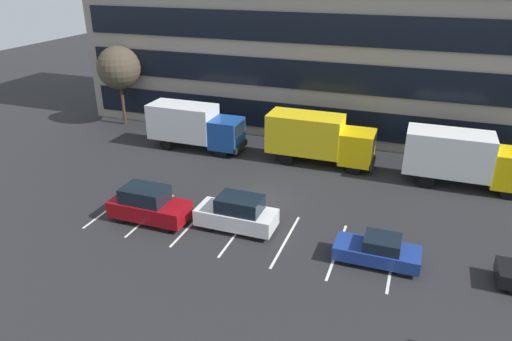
{
  "coord_description": "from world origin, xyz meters",
  "views": [
    {
      "loc": [
        8.64,
        -24.94,
        13.82
      ],
      "look_at": [
        -0.83,
        1.15,
        1.4
      ],
      "focal_mm": 32.78,
      "sensor_mm": 36.0,
      "label": 1
    }
  ],
  "objects_px": {
    "box_truck_yellow": "(464,157)",
    "sedan_navy": "(378,251)",
    "box_truck_yellow_all": "(318,137)",
    "bare_tree": "(119,68)",
    "suv_maroon": "(148,205)",
    "suv_white": "(237,213)",
    "box_truck_blue": "(194,125)"
  },
  "relations": [
    {
      "from": "sedan_navy",
      "to": "suv_white",
      "type": "relative_size",
      "value": 0.94
    },
    {
      "from": "sedan_navy",
      "to": "box_truck_yellow",
      "type": "bearing_deg",
      "value": 69.24
    },
    {
      "from": "suv_maroon",
      "to": "suv_white",
      "type": "distance_m",
      "value": 5.25
    },
    {
      "from": "sedan_navy",
      "to": "suv_maroon",
      "type": "bearing_deg",
      "value": -178.99
    },
    {
      "from": "box_truck_yellow",
      "to": "suv_white",
      "type": "bearing_deg",
      "value": -139.27
    },
    {
      "from": "box_truck_yellow",
      "to": "sedan_navy",
      "type": "distance_m",
      "value": 11.78
    },
    {
      "from": "suv_maroon",
      "to": "bare_tree",
      "type": "xyz_separation_m",
      "value": [
        -11.69,
        14.67,
        4.21
      ]
    },
    {
      "from": "box_truck_blue",
      "to": "bare_tree",
      "type": "relative_size",
      "value": 1.07
    },
    {
      "from": "bare_tree",
      "to": "sedan_navy",
      "type": "bearing_deg",
      "value": -30.34
    },
    {
      "from": "suv_maroon",
      "to": "box_truck_yellow",
      "type": "bearing_deg",
      "value": 33.11
    },
    {
      "from": "suv_maroon",
      "to": "bare_tree",
      "type": "relative_size",
      "value": 0.65
    },
    {
      "from": "box_truck_blue",
      "to": "box_truck_yellow",
      "type": "xyz_separation_m",
      "value": [
        19.85,
        -0.12,
        0.07
      ]
    },
    {
      "from": "box_truck_blue",
      "to": "suv_white",
      "type": "xyz_separation_m",
      "value": [
        7.9,
        -10.41,
        -1.02
      ]
    },
    {
      "from": "box_truck_yellow",
      "to": "suv_white",
      "type": "xyz_separation_m",
      "value": [
        -11.95,
        -10.29,
        -1.09
      ]
    },
    {
      "from": "bare_tree",
      "to": "suv_maroon",
      "type": "bearing_deg",
      "value": -51.44
    },
    {
      "from": "sedan_navy",
      "to": "box_truck_blue",
      "type": "bearing_deg",
      "value": 144.86
    },
    {
      "from": "bare_tree",
      "to": "box_truck_yellow",
      "type": "bearing_deg",
      "value": -6.93
    },
    {
      "from": "box_truck_blue",
      "to": "suv_white",
      "type": "height_order",
      "value": "box_truck_blue"
    },
    {
      "from": "box_truck_yellow",
      "to": "sedan_navy",
      "type": "relative_size",
      "value": 1.89
    },
    {
      "from": "box_truck_yellow_all",
      "to": "bare_tree",
      "type": "bearing_deg",
      "value": 170.99
    },
    {
      "from": "box_truck_yellow_all",
      "to": "sedan_navy",
      "type": "relative_size",
      "value": 1.88
    },
    {
      "from": "sedan_navy",
      "to": "bare_tree",
      "type": "xyz_separation_m",
      "value": [
        -24.67,
        14.44,
        4.51
      ]
    },
    {
      "from": "box_truck_yellow_all",
      "to": "bare_tree",
      "type": "distance_m",
      "value": 19.42
    },
    {
      "from": "suv_white",
      "to": "bare_tree",
      "type": "distance_m",
      "value": 22.2
    },
    {
      "from": "box_truck_blue",
      "to": "box_truck_yellow",
      "type": "height_order",
      "value": "box_truck_yellow"
    },
    {
      "from": "box_truck_blue",
      "to": "suv_white",
      "type": "relative_size",
      "value": 1.71
    },
    {
      "from": "suv_maroon",
      "to": "suv_white",
      "type": "height_order",
      "value": "suv_maroon"
    },
    {
      "from": "sedan_navy",
      "to": "suv_maroon",
      "type": "height_order",
      "value": "suv_maroon"
    },
    {
      "from": "box_truck_blue",
      "to": "box_truck_yellow_all",
      "type": "bearing_deg",
      "value": 2.2
    },
    {
      "from": "box_truck_blue",
      "to": "sedan_navy",
      "type": "bearing_deg",
      "value": -35.14
    },
    {
      "from": "suv_maroon",
      "to": "bare_tree",
      "type": "height_order",
      "value": "bare_tree"
    },
    {
      "from": "box_truck_blue",
      "to": "sedan_navy",
      "type": "height_order",
      "value": "box_truck_blue"
    }
  ]
}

